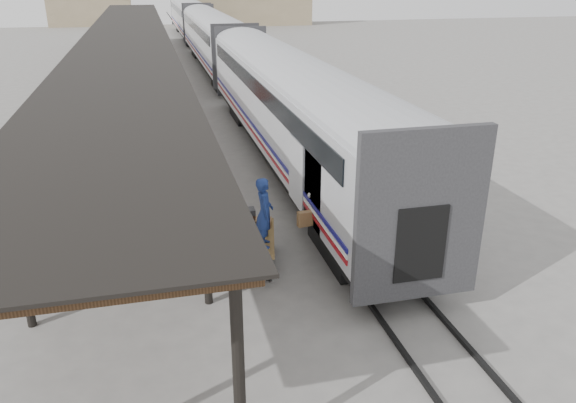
{
  "coord_description": "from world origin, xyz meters",
  "views": [
    {
      "loc": [
        -2.3,
        -14.08,
        7.61
      ],
      "look_at": [
        1.16,
        -0.06,
        1.7
      ],
      "focal_mm": 35.0,
      "sensor_mm": 36.0,
      "label": 1
    }
  ],
  "objects_px": {
    "baggage_cart": "(252,243)",
    "pedestrian": "(151,134)",
    "porter": "(265,212)",
    "luggage_tug": "(167,95)"
  },
  "relations": [
    {
      "from": "pedestrian",
      "to": "luggage_tug",
      "type": "bearing_deg",
      "value": -78.15
    },
    {
      "from": "pedestrian",
      "to": "porter",
      "type": "bearing_deg",
      "value": 120.82
    },
    {
      "from": "baggage_cart",
      "to": "pedestrian",
      "type": "height_order",
      "value": "pedestrian"
    },
    {
      "from": "baggage_cart",
      "to": "luggage_tug",
      "type": "relative_size",
      "value": 1.82
    },
    {
      "from": "baggage_cart",
      "to": "pedestrian",
      "type": "bearing_deg",
      "value": 113.87
    },
    {
      "from": "luggage_tug",
      "to": "porter",
      "type": "relative_size",
      "value": 0.75
    },
    {
      "from": "baggage_cart",
      "to": "pedestrian",
      "type": "relative_size",
      "value": 1.68
    },
    {
      "from": "baggage_cart",
      "to": "porter",
      "type": "bearing_deg",
      "value": -57.1
    },
    {
      "from": "baggage_cart",
      "to": "porter",
      "type": "height_order",
      "value": "porter"
    },
    {
      "from": "baggage_cart",
      "to": "porter",
      "type": "relative_size",
      "value": 1.37
    }
  ]
}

